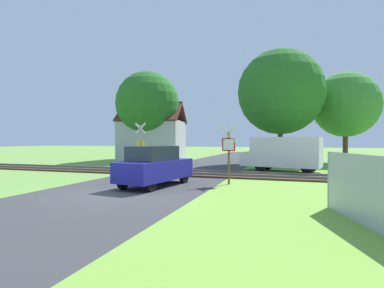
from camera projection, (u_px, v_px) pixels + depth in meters
The scene contains 13 objects.
ground_plane at pixel (112, 194), 11.27m from camera, with size 160.00×160.00×0.00m, color #6B9942.
road_asphalt at pixel (138, 186), 13.17m from camera, with size 6.50×80.00×0.01m, color #38383A.
grass_verge at pixel (284, 222), 7.41m from camera, with size 6.00×20.00×0.01m, color #75A83B.
rail_track at pixel (179, 173), 18.04m from camera, with size 60.00×2.60×0.22m.
stop_sign_near at pixel (229, 149), 13.73m from camera, with size 0.88×0.14×2.75m.
crossing_sign_far at pixel (140, 142), 22.15m from camera, with size 0.87×0.17×3.35m.
house at pixel (153, 139), 31.19m from camera, with size 7.13×6.58×6.01m.
tree_right at pixel (280, 92), 25.14m from camera, with size 7.15×7.15×9.67m.
tree_left at pixel (148, 103), 29.83m from camera, with size 6.30×6.30×8.88m.
tree_far at pixel (346, 105), 26.64m from camera, with size 5.77×5.77×8.10m.
mail_truck at pixel (283, 153), 19.29m from camera, with size 5.19×2.88×2.24m.
parked_car at pixel (155, 166), 13.28m from camera, with size 2.26×4.21×1.78m.
fence_panel at pixel (376, 194), 6.61m from camera, with size 1.47×4.62×1.70m.
Camera 1 is at (6.39, -9.73, 2.04)m, focal length 28.00 mm.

